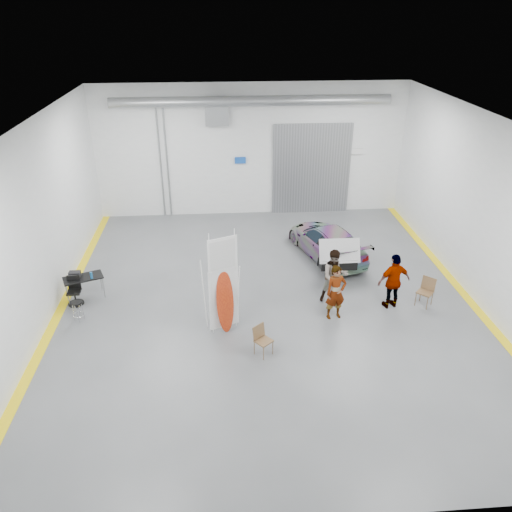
{
  "coord_description": "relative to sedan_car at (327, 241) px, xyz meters",
  "views": [
    {
      "loc": [
        -1.47,
        -14.22,
        9.08
      ],
      "look_at": [
        -0.35,
        0.49,
        1.5
      ],
      "focal_mm": 35.0,
      "sensor_mm": 36.0,
      "label": 1
    }
  ],
  "objects": [
    {
      "name": "trunk_lid",
      "position": [
        0.0,
        -1.91,
        0.65
      ],
      "size": [
        1.46,
        0.89,
        0.04
      ],
      "primitive_type": "cube",
      "color": "silver",
      "rests_on": "sedan_car"
    },
    {
      "name": "room_shell",
      "position": [
        -2.43,
        -1.04,
        3.45
      ],
      "size": [
        14.02,
        16.18,
        6.01
      ],
      "color": "silver",
      "rests_on": "ground"
    },
    {
      "name": "person_a",
      "position": [
        -0.63,
        -4.32,
        0.29
      ],
      "size": [
        0.74,
        0.56,
        1.83
      ],
      "primitive_type": "imported",
      "rotation": [
        0.0,
        0.0,
        0.2
      ],
      "color": "#8A6C4B",
      "rests_on": "ground"
    },
    {
      "name": "ground",
      "position": [
        -2.67,
        -3.26,
        -0.63
      ],
      "size": [
        16.0,
        16.0,
        0.0
      ],
      "primitive_type": "plane",
      "color": "#55585C",
      "rests_on": "ground"
    },
    {
      "name": "person_c",
      "position": [
        1.38,
        -3.86,
        0.34
      ],
      "size": [
        1.19,
        0.69,
        1.93
      ],
      "primitive_type": "imported",
      "rotation": [
        0.0,
        0.0,
        3.35
      ],
      "color": "brown",
      "rests_on": "ground"
    },
    {
      "name": "person_b",
      "position": [
        -0.45,
        -3.34,
        0.32
      ],
      "size": [
        0.95,
        0.75,
        1.88
      ],
      "primitive_type": "imported",
      "rotation": [
        0.0,
        0.0,
        0.05
      ],
      "color": "slate",
      "rests_on": "ground"
    },
    {
      "name": "folding_chair_near",
      "position": [
        -3.06,
        -6.04,
        -0.34
      ],
      "size": [
        0.6,
        0.67,
        0.91
      ],
      "rotation": [
        0.0,
        0.0,
        0.71
      ],
      "color": "brown",
      "rests_on": "ground"
    },
    {
      "name": "surfboard_display",
      "position": [
        -4.22,
        -4.8,
        0.72
      ],
      "size": [
        0.89,
        0.51,
        3.33
      ],
      "rotation": [
        0.0,
        0.0,
        0.39
      ],
      "color": "white",
      "rests_on": "ground"
    },
    {
      "name": "office_chair",
      "position": [
        -9.08,
        -2.86,
        -0.2
      ],
      "size": [
        0.52,
        0.52,
        0.97
      ],
      "rotation": [
        0.0,
        0.0,
        0.03
      ],
      "color": "black",
      "rests_on": "ground"
    },
    {
      "name": "work_table",
      "position": [
        -8.9,
        -2.52,
        0.17
      ],
      "size": [
        1.42,
        1.06,
        1.04
      ],
      "rotation": [
        0.0,
        0.0,
        0.38
      ],
      "color": "gray",
      "rests_on": "ground"
    },
    {
      "name": "folding_chair_far",
      "position": [
        2.49,
        -3.86,
        -0.32
      ],
      "size": [
        0.64,
        0.73,
        0.97
      ],
      "rotation": [
        0.0,
        0.0,
        -0.77
      ],
      "color": "brown",
      "rests_on": "ground"
    },
    {
      "name": "shop_stool",
      "position": [
        -8.74,
        -3.9,
        -0.28
      ],
      "size": [
        0.35,
        0.35,
        0.69
      ],
      "rotation": [
        0.0,
        0.0,
        -0.28
      ],
      "color": "black",
      "rests_on": "ground"
    },
    {
      "name": "sedan_car",
      "position": [
        0.0,
        0.0,
        0.0
      ],
      "size": [
        2.92,
        4.64,
        1.25
      ],
      "primitive_type": "imported",
      "rotation": [
        0.0,
        0.0,
        3.43
      ],
      "color": "silver",
      "rests_on": "ground"
    }
  ]
}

